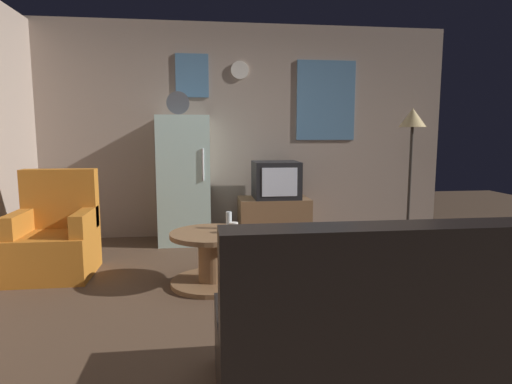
{
  "coord_description": "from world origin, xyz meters",
  "views": [
    {
      "loc": [
        -0.56,
        -3.09,
        1.29
      ],
      "look_at": [
        -0.05,
        0.9,
        0.75
      ],
      "focal_mm": 30.43,
      "sensor_mm": 36.0,
      "label": 1
    }
  ],
  "objects_px": {
    "couch": "(393,337)",
    "remote_control": "(227,231)",
    "book_stack": "(334,238)",
    "mug_ceramic_white": "(234,228)",
    "fridge": "(184,179)",
    "crt_tv": "(276,180)",
    "standing_lamp": "(412,128)",
    "tv_stand": "(274,219)",
    "armchair": "(56,238)",
    "wine_glass": "(229,220)",
    "coffee_table": "(212,258)"
  },
  "relations": [
    {
      "from": "couch",
      "to": "remote_control",
      "type": "bearing_deg",
      "value": 112.14
    },
    {
      "from": "couch",
      "to": "book_stack",
      "type": "bearing_deg",
      "value": 77.67
    },
    {
      "from": "mug_ceramic_white",
      "to": "book_stack",
      "type": "xyz_separation_m",
      "value": [
        1.31,
        1.37,
        -0.46
      ]
    },
    {
      "from": "fridge",
      "to": "mug_ceramic_white",
      "type": "bearing_deg",
      "value": -73.98
    },
    {
      "from": "crt_tv",
      "to": "standing_lamp",
      "type": "bearing_deg",
      "value": -6.36
    },
    {
      "from": "standing_lamp",
      "to": "remote_control",
      "type": "height_order",
      "value": "standing_lamp"
    },
    {
      "from": "couch",
      "to": "tv_stand",
      "type": "bearing_deg",
      "value": 90.76
    },
    {
      "from": "fridge",
      "to": "crt_tv",
      "type": "height_order",
      "value": "fridge"
    },
    {
      "from": "fridge",
      "to": "armchair",
      "type": "distance_m",
      "value": 1.63
    },
    {
      "from": "mug_ceramic_white",
      "to": "couch",
      "type": "xyz_separation_m",
      "value": [
        0.65,
        -1.69,
        -0.19
      ]
    },
    {
      "from": "fridge",
      "to": "tv_stand",
      "type": "height_order",
      "value": "fridge"
    },
    {
      "from": "wine_glass",
      "to": "crt_tv",
      "type": "bearing_deg",
      "value": 64.1
    },
    {
      "from": "fridge",
      "to": "wine_glass",
      "type": "distance_m",
      "value": 1.51
    },
    {
      "from": "crt_tv",
      "to": "standing_lamp",
      "type": "height_order",
      "value": "standing_lamp"
    },
    {
      "from": "mug_ceramic_white",
      "to": "standing_lamp",
      "type": "bearing_deg",
      "value": 31.12
    },
    {
      "from": "coffee_table",
      "to": "remote_control",
      "type": "relative_size",
      "value": 4.8
    },
    {
      "from": "armchair",
      "to": "couch",
      "type": "bearing_deg",
      "value": -44.44
    },
    {
      "from": "standing_lamp",
      "to": "remote_control",
      "type": "distance_m",
      "value": 2.79
    },
    {
      "from": "standing_lamp",
      "to": "wine_glass",
      "type": "height_order",
      "value": "standing_lamp"
    },
    {
      "from": "standing_lamp",
      "to": "book_stack",
      "type": "bearing_deg",
      "value": 178.77
    },
    {
      "from": "wine_glass",
      "to": "couch",
      "type": "relative_size",
      "value": 0.09
    },
    {
      "from": "couch",
      "to": "armchair",
      "type": "bearing_deg",
      "value": 135.56
    },
    {
      "from": "remote_control",
      "to": "tv_stand",
      "type": "bearing_deg",
      "value": 43.02
    },
    {
      "from": "remote_control",
      "to": "armchair",
      "type": "height_order",
      "value": "armchair"
    },
    {
      "from": "crt_tv",
      "to": "mug_ceramic_white",
      "type": "relative_size",
      "value": 6.0
    },
    {
      "from": "fridge",
      "to": "coffee_table",
      "type": "xyz_separation_m",
      "value": [
        0.28,
        -1.56,
        -0.52
      ]
    },
    {
      "from": "crt_tv",
      "to": "coffee_table",
      "type": "height_order",
      "value": "crt_tv"
    },
    {
      "from": "standing_lamp",
      "to": "armchair",
      "type": "distance_m",
      "value": 4.06
    },
    {
      "from": "wine_glass",
      "to": "remote_control",
      "type": "height_order",
      "value": "wine_glass"
    },
    {
      "from": "crt_tv",
      "to": "book_stack",
      "type": "xyz_separation_m",
      "value": [
        0.69,
        -0.16,
        -0.7
      ]
    },
    {
      "from": "standing_lamp",
      "to": "wine_glass",
      "type": "bearing_deg",
      "value": -152.61
    },
    {
      "from": "tv_stand",
      "to": "mug_ceramic_white",
      "type": "relative_size",
      "value": 9.33
    },
    {
      "from": "wine_glass",
      "to": "remote_control",
      "type": "relative_size",
      "value": 1.0
    },
    {
      "from": "mug_ceramic_white",
      "to": "couch",
      "type": "bearing_deg",
      "value": -69.04
    },
    {
      "from": "standing_lamp",
      "to": "armchair",
      "type": "xyz_separation_m",
      "value": [
        -3.84,
        -0.83,
        -1.02
      ]
    },
    {
      "from": "wine_glass",
      "to": "tv_stand",
      "type": "bearing_deg",
      "value": 64.99
    },
    {
      "from": "remote_control",
      "to": "couch",
      "type": "xyz_separation_m",
      "value": [
        0.7,
        -1.72,
        -0.16
      ]
    },
    {
      "from": "mug_ceramic_white",
      "to": "book_stack",
      "type": "height_order",
      "value": "mug_ceramic_white"
    },
    {
      "from": "remote_control",
      "to": "coffee_table",
      "type": "bearing_deg",
      "value": 150.36
    },
    {
      "from": "wine_glass",
      "to": "mug_ceramic_white",
      "type": "xyz_separation_m",
      "value": [
        0.03,
        -0.18,
        -0.03
      ]
    },
    {
      "from": "mug_ceramic_white",
      "to": "armchair",
      "type": "distance_m",
      "value": 1.69
    },
    {
      "from": "armchair",
      "to": "book_stack",
      "type": "height_order",
      "value": "armchair"
    },
    {
      "from": "armchair",
      "to": "coffee_table",
      "type": "bearing_deg",
      "value": -18.25
    },
    {
      "from": "fridge",
      "to": "wine_glass",
      "type": "xyz_separation_m",
      "value": [
        0.43,
        -1.43,
        -0.22
      ]
    },
    {
      "from": "standing_lamp",
      "to": "armchair",
      "type": "relative_size",
      "value": 1.66
    },
    {
      "from": "wine_glass",
      "to": "book_stack",
      "type": "relative_size",
      "value": 0.7
    },
    {
      "from": "crt_tv",
      "to": "book_stack",
      "type": "bearing_deg",
      "value": -13.1
    },
    {
      "from": "fridge",
      "to": "book_stack",
      "type": "relative_size",
      "value": 8.29
    },
    {
      "from": "tv_stand",
      "to": "coffee_table",
      "type": "relative_size",
      "value": 1.17
    },
    {
      "from": "tv_stand",
      "to": "standing_lamp",
      "type": "height_order",
      "value": "standing_lamp"
    }
  ]
}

